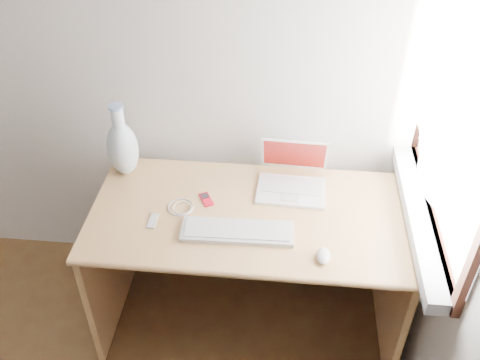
# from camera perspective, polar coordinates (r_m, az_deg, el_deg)

# --- Properties ---
(back_wall) EXTENTS (3.50, 0.04, 2.60)m
(back_wall) POSITION_cam_1_polar(r_m,az_deg,el_deg) (2.59, -21.19, 14.26)
(back_wall) COLOR silver
(back_wall) RESTS_ON floor
(window) EXTENTS (0.11, 0.99, 1.10)m
(window) POSITION_cam_1_polar(r_m,az_deg,el_deg) (2.03, 21.94, 6.64)
(window) COLOR white
(window) RESTS_ON right_wall
(desk) EXTENTS (1.37, 0.68, 0.72)m
(desk) POSITION_cam_1_polar(r_m,az_deg,el_deg) (2.50, 1.10, -5.79)
(desk) COLOR tan
(desk) RESTS_ON floor
(laptop) EXTENTS (0.31, 0.26, 0.21)m
(laptop) POSITION_cam_1_polar(r_m,az_deg,el_deg) (2.41, 5.55, 0.19)
(laptop) COLOR white
(laptop) RESTS_ON desk
(external_keyboard) EXTENTS (0.46, 0.15, 0.02)m
(external_keyboard) POSITION_cam_1_polar(r_m,az_deg,el_deg) (2.20, -0.30, -5.49)
(external_keyboard) COLOR silver
(external_keyboard) RESTS_ON desk
(mouse) EXTENTS (0.06, 0.09, 0.03)m
(mouse) POSITION_cam_1_polar(r_m,az_deg,el_deg) (2.12, 8.90, -8.00)
(mouse) COLOR white
(mouse) RESTS_ON desk
(ipod) EXTENTS (0.08, 0.10, 0.01)m
(ipod) POSITION_cam_1_polar(r_m,az_deg,el_deg) (2.36, -3.62, -2.07)
(ipod) COLOR #A80B1D
(ipod) RESTS_ON desk
(cable_coil) EXTENTS (0.15, 0.15, 0.01)m
(cable_coil) POSITION_cam_1_polar(r_m,az_deg,el_deg) (2.33, -6.34, -2.90)
(cable_coil) COLOR silver
(cable_coil) RESTS_ON desk
(remote) EXTENTS (0.04, 0.09, 0.01)m
(remote) POSITION_cam_1_polar(r_m,az_deg,el_deg) (2.28, -9.28, -4.33)
(remote) COLOR silver
(remote) RESTS_ON desk
(vase) EXTENTS (0.14, 0.14, 0.36)m
(vase) POSITION_cam_1_polar(r_m,az_deg,el_deg) (2.48, -12.44, 3.48)
(vase) COLOR silver
(vase) RESTS_ON desk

